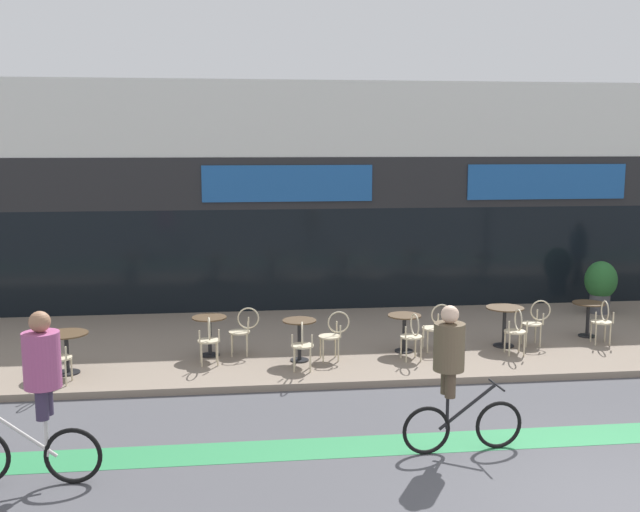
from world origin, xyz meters
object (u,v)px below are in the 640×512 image
at_px(bistro_table_0, 66,344).
at_px(cafe_chair_4_side, 535,319).
at_px(cafe_chair_3_side, 436,324).
at_px(bistro_table_3, 404,326).
at_px(cafe_chair_1_near, 209,337).
at_px(bistro_table_1, 210,328).
at_px(cyclist_0, 453,369).
at_px(cafe_chair_1_side, 243,328).
at_px(cafe_chair_5_near, 603,319).
at_px(cafe_chair_0_near, 58,354).
at_px(cafe_chair_2_near, 302,342).
at_px(bistro_table_5, 588,312).
at_px(planter_pot, 601,284).
at_px(bistro_table_4, 505,318).
at_px(cafe_chair_4_near, 516,328).
at_px(cafe_chair_3_near, 413,333).
at_px(cafe_chair_2_side, 333,332).
at_px(cyclist_1, 38,386).
at_px(bistro_table_2, 299,332).

bearing_deg(bistro_table_0, cafe_chair_4_side, 5.01).
bearing_deg(cafe_chair_3_side, bistro_table_0, 1.96).
relative_size(bistro_table_3, cafe_chair_1_near, 0.79).
relative_size(bistro_table_0, cafe_chair_3_side, 0.83).
xyz_separation_m(bistro_table_1, cafe_chair_4_side, (6.31, -0.03, -0.01)).
bearing_deg(cyclist_0, bistro_table_3, 80.63).
relative_size(bistro_table_3, cafe_chair_1_side, 0.79).
bearing_deg(cafe_chair_5_near, cafe_chair_4_side, 93.51).
bearing_deg(cafe_chair_3_side, cyclist_0, 73.45).
distance_m(cafe_chair_0_near, cafe_chair_2_near, 4.05).
relative_size(bistro_table_1, bistro_table_5, 1.05).
relative_size(bistro_table_3, planter_pot, 0.59).
distance_m(cafe_chair_4_side, cyclist_0, 5.46).
bearing_deg(bistro_table_4, cafe_chair_3_side, -174.63).
height_order(bistro_table_5, cafe_chair_5_near, cafe_chair_5_near).
relative_size(cafe_chair_1_near, cafe_chair_4_near, 1.00).
bearing_deg(bistro_table_0, planter_pot, 16.10).
xyz_separation_m(cafe_chair_2_near, cafe_chair_3_near, (2.05, 0.37, 0.00)).
bearing_deg(bistro_table_3, cafe_chair_4_side, 2.84).
height_order(bistro_table_1, cafe_chair_5_near, cafe_chair_5_near).
distance_m(bistro_table_3, bistro_table_4, 2.03).
bearing_deg(cyclist_0, cafe_chair_3_near, 79.65).
distance_m(cafe_chair_4_side, cafe_chair_5_near, 1.34).
bearing_deg(cafe_chair_3_near, cafe_chair_1_near, 80.50).
xyz_separation_m(bistro_table_5, cafe_chair_2_side, (-5.40, -1.01, 0.02)).
bearing_deg(bistro_table_5, bistro_table_3, -170.77).
bearing_deg(cafe_chair_0_near, cafe_chair_3_near, -76.27).
distance_m(bistro_table_5, cafe_chair_2_near, 6.25).
distance_m(bistro_table_3, cafe_chair_0_near, 6.21).
distance_m(cafe_chair_1_near, cafe_chair_2_side, 2.25).
relative_size(cafe_chair_2_near, cyclist_0, 0.45).
bearing_deg(cafe_chair_2_side, cafe_chair_1_side, -20.67).
bearing_deg(cafe_chair_2_near, cafe_chair_2_side, -38.76).
distance_m(cyclist_0, cyclist_1, 5.15).
relative_size(bistro_table_2, cafe_chair_2_side, 0.85).
xyz_separation_m(bistro_table_5, cafe_chair_1_side, (-7.03, -0.49, 0.02)).
relative_size(cafe_chair_0_near, cafe_chair_3_near, 1.00).
bearing_deg(cafe_chair_5_near, cafe_chair_1_side, 96.99).
relative_size(cafe_chair_4_near, cyclist_0, 0.45).
relative_size(bistro_table_2, cafe_chair_3_side, 0.85).
xyz_separation_m(cafe_chair_5_near, planter_pot, (1.30, 2.62, 0.17)).
height_order(bistro_table_2, cafe_chair_5_near, cafe_chair_5_near).
distance_m(bistro_table_0, cafe_chair_1_near, 2.42).
bearing_deg(cafe_chair_1_near, bistro_table_1, -4.44).
relative_size(bistro_table_4, cafe_chair_3_side, 0.86).
bearing_deg(bistro_table_4, bistro_table_3, -176.15).
bearing_deg(bistro_table_1, cafe_chair_4_near, -6.57).
bearing_deg(cyclist_0, planter_pot, 46.81).
bearing_deg(bistro_table_2, cafe_chair_1_near, -176.65).
distance_m(cafe_chair_2_side, cafe_chair_3_side, 2.06).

